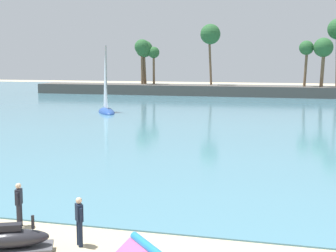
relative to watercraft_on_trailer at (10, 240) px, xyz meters
The scene contains 6 objects.
sea 57.77m from the watercraft_on_trailer, 85.94° to the left, with size 220.00×108.92×0.06m, color teal.
palm_headland 72.44m from the watercraft_on_trailer, 85.77° to the left, with size 84.95×6.21×12.85m.
watercraft_on_trailer is the anchor object (origin of this frame).
person_rigging_by_gear 2.25m from the watercraft_on_trailer, 37.60° to the left, with size 0.39×0.44×1.67m.
person_at_waterline 2.85m from the watercraft_on_trailer, 115.90° to the left, with size 0.28×0.53×1.67m.
sailboat_near_shore 42.94m from the watercraft_on_trailer, 108.15° to the left, with size 4.36×5.82×8.31m.
Camera 1 is at (4.73, -6.99, 6.18)m, focal length 53.51 mm.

